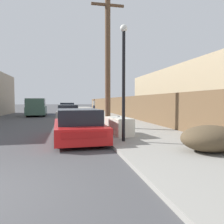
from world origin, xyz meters
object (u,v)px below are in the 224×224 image
Objects in this scene: parked_sports_car_red at (78,126)px; street_lamp at (124,73)px; car_parked_far at (67,109)px; pickup_truck at (37,107)px; discarded_fridge at (119,126)px; car_parked_mid at (68,113)px; brush_pile at (211,138)px; utility_pole at (108,58)px; pedestrian at (94,105)px.

parked_sports_car_red is 2.90m from street_lamp.
car_parked_far is at bearing 88.66° from parked_sports_car_red.
pickup_truck is at bearing 107.27° from street_lamp.
discarded_fridge is 16.20m from pickup_truck.
parked_sports_car_red is 1.04× the size of car_parked_mid.
car_parked_far is 1.02× the size of street_lamp.
parked_sports_car_red is 18.44m from car_parked_far.
street_lamp is 2.37× the size of brush_pile.
utility_pole is at bearing 106.67° from brush_pile.
street_lamp is 2.35× the size of pedestrian.
car_parked_far is at bearing -140.89° from pickup_truck.
street_lamp reaches higher than brush_pile.
utility_pole is 4.13× the size of pedestrian.
utility_pole is (5.42, -12.63, 3.03)m from pickup_truck.
parked_sports_car_red is at bearing 100.23° from pickup_truck.
street_lamp is (1.60, -1.31, 2.03)m from parked_sports_car_red.
utility_pole reaches higher than parked_sports_car_red.
street_lamp is 3.65m from brush_pile.
car_parked_far is 2.42× the size of brush_pile.
parked_sports_car_red is 4.78m from utility_pole.
pickup_truck reaches higher than car_parked_far.
discarded_fridge is at bearing 106.62° from pickup_truck.
brush_pile is (1.88, -3.68, 0.01)m from discarded_fridge.
parked_sports_car_red is 1.10× the size of street_lamp.
car_parked_mid is 11.59m from street_lamp.
pedestrian is at bearing 78.77° from parked_sports_car_red.
parked_sports_car_red is 0.80× the size of pickup_truck.
parked_sports_car_red is at bearing -87.69° from car_parked_far.
pickup_truck is (-3.30, 5.55, 0.32)m from car_parked_mid.
pedestrian reaches higher than car_parked_mid.
brush_pile is at bearing -45.70° from street_lamp.
pickup_truck reaches higher than brush_pile.
pedestrian reaches higher than brush_pile.
utility_pole reaches higher than street_lamp.
pedestrian reaches higher than discarded_fridge.
utility_pole is 19.10m from pedestrian.
discarded_fridge reaches higher than brush_pile.
parked_sports_car_red is 2.61× the size of brush_pile.
brush_pile is at bearing -78.35° from car_parked_far.
street_lamp is at bearing -94.34° from pedestrian.
car_parked_far is (-2.16, 18.20, 0.15)m from discarded_fridge.
discarded_fridge is 0.43× the size of street_lamp.
pedestrian is (6.97, 6.18, 0.12)m from pickup_truck.
street_lamp is at bearing -83.14° from car_parked_far.
car_parked_mid is 1.06× the size of street_lamp.
discarded_fridge is at bearing -77.00° from car_parked_mid.
parked_sports_car_red reaches higher than discarded_fridge.
brush_pile is at bearing -45.58° from parked_sports_car_red.
car_parked_mid is 8.49m from car_parked_far.
car_parked_far is at bearing 95.67° from street_lamp.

